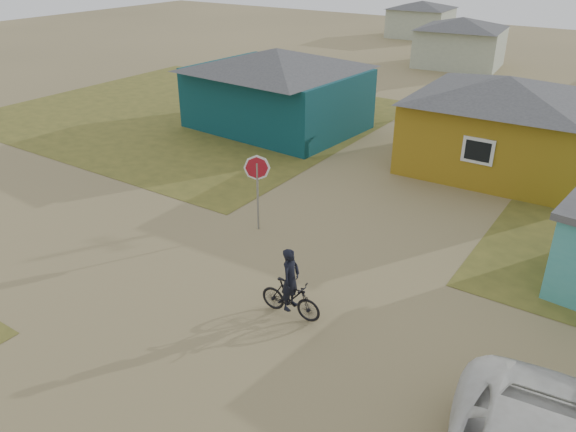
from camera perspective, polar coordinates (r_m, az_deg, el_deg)
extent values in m
plane|color=#938155|center=(15.09, -4.24, -9.31)|extent=(120.00, 120.00, 0.00)
cube|color=olive|center=(32.51, -9.72, 10.30)|extent=(20.00, 18.00, 0.00)
cube|color=#0A343B|center=(29.10, -1.14, 11.84)|extent=(8.40, 6.54, 3.00)
pyramid|color=#3D3E40|center=(28.66, -1.17, 15.72)|extent=(8.93, 7.08, 1.00)
cube|color=olive|center=(25.16, 20.73, 7.81)|extent=(7.21, 6.24, 3.00)
pyramid|color=#3D3E40|center=(24.67, 21.45, 12.09)|extent=(7.72, 6.76, 0.90)
cube|color=silver|center=(22.31, 18.73, 6.29)|extent=(1.20, 0.06, 1.00)
cube|color=black|center=(22.28, 18.71, 6.26)|extent=(0.95, 0.04, 0.75)
cube|color=#AEB79D|center=(46.22, 17.02, 16.05)|extent=(6.49, 5.60, 2.80)
pyramid|color=#3D3E40|center=(45.97, 17.33, 18.25)|extent=(7.04, 6.15, 0.80)
cube|color=#AEB79D|center=(60.08, 13.31, 18.57)|extent=(5.75, 5.28, 2.70)
pyramid|color=#3D3E40|center=(59.89, 13.49, 20.17)|extent=(6.28, 5.81, 0.70)
cylinder|color=gray|center=(18.43, -3.10, 1.96)|extent=(0.07, 0.07, 2.36)
imported|color=black|center=(14.51, 0.26, -8.35)|extent=(1.74, 0.59, 1.03)
imported|color=black|center=(14.19, 0.26, -6.44)|extent=(0.44, 0.64, 1.69)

